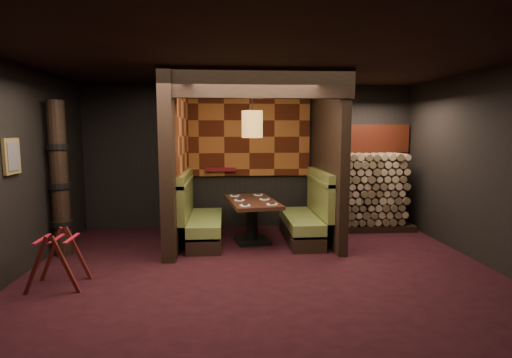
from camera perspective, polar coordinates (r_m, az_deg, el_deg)
The scene contains 23 objects.
floor at distance 5.58m, azimuth 1.04°, elevation -13.58°, with size 6.50×5.50×0.02m, color black.
ceiling at distance 5.30m, azimuth 1.11°, elevation 16.88°, with size 6.50×5.50×0.02m, color black.
wall_back at distance 7.99m, azimuth -0.79°, elevation 3.24°, with size 6.50×0.02×2.85m, color black.
wall_front at distance 2.54m, azimuth 6.95°, elevation -5.03°, with size 6.50×0.02×2.85m, color black.
wall_left at distance 5.91m, azimuth -32.22°, elevation 0.81°, with size 0.02×5.50×2.85m, color black.
wall_right at distance 6.43m, azimuth 31.38°, elevation 1.29°, with size 0.02×5.50×2.85m, color black.
partition_left at distance 6.92m, azimuth -11.45°, elevation 2.51°, with size 0.20×2.20×2.85m, color black.
partition_right at distance 7.15m, azimuth 10.22°, elevation 2.68°, with size 0.15×2.10×2.85m, color black.
header_beam at distance 5.96m, azimuth 0.20°, elevation 13.55°, with size 2.85×0.18×0.44m, color black.
tapa_back_panel at distance 7.92m, azimuth -0.96°, elevation 6.06°, with size 2.40×0.06×1.55m, color brown.
tapa_side_panel at distance 7.06m, azimuth -10.39°, elevation 6.08°, with size 0.04×1.85×1.45m, color brown.
lacquer_shelf at distance 7.89m, azimuth -5.10°, elevation 1.37°, with size 0.60×0.12×0.07m, color #5D121A.
booth_bench_left at distance 7.04m, azimuth -8.09°, elevation -5.79°, with size 0.68×1.60×1.14m.
booth_bench_right at distance 7.17m, azimuth 7.27°, elevation -5.55°, with size 0.68×1.60×1.14m.
dining_table at distance 6.95m, azimuth -0.56°, elevation -4.93°, with size 0.98×1.52×0.75m.
place_settings at distance 6.90m, azimuth -0.56°, elevation -2.93°, with size 0.77×1.21×0.03m.
pendant_lamp at distance 6.75m, azimuth -0.55°, elevation 7.83°, with size 0.35×0.35×1.03m.
framed_picture at distance 5.97m, azimuth -31.53°, elevation 2.79°, with size 0.05×0.36×0.46m.
luggage_rack at distance 5.64m, azimuth -26.44°, elevation -9.97°, with size 0.70×0.49×0.75m.
totem_column at distance 6.84m, azimuth -26.25°, elevation -0.14°, with size 0.31×0.31×2.40m.
firewood_stack at distance 8.13m, azimuth 15.70°, elevation -1.74°, with size 1.73×0.70×1.50m.
mosaic_header at distance 8.36m, azimuth 15.16°, elevation 5.60°, with size 1.83×0.10×0.56m, color maroon.
bay_front_post at distance 7.42m, azimuth 10.39°, elevation 2.83°, with size 0.08×0.08×2.85m, color black.
Camera 1 is at (-0.49, -5.20, 1.95)m, focal length 28.00 mm.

